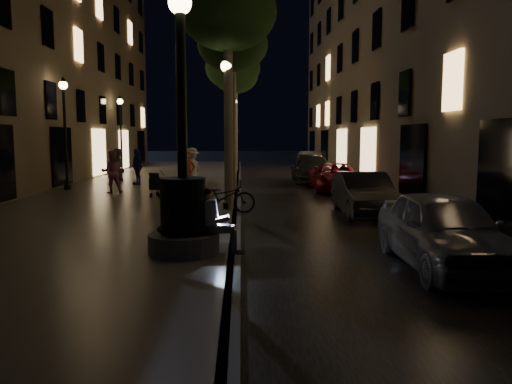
{
  "coord_description": "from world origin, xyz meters",
  "views": [
    {
      "loc": [
        0.14,
        -7.73,
        2.52
      ],
      "look_at": [
        0.46,
        3.0,
        1.3
      ],
      "focal_mm": 35.0,
      "sensor_mm": 36.0,
      "label": 1
    }
  ],
  "objects_px": {
    "stroller": "(158,184)",
    "pedestrian_blue": "(137,167)",
    "fountain_lamppost": "(183,203)",
    "bicycle": "(223,197)",
    "car_third": "(336,177)",
    "pedestrian_red": "(188,174)",
    "pedestrian_dark": "(118,165)",
    "lamp_curb_a": "(227,113)",
    "lamp_curb_b": "(232,120)",
    "car_rear": "(312,169)",
    "car_fifth": "(311,161)",
    "tree_second": "(233,45)",
    "car_front": "(444,230)",
    "car_second": "(364,194)",
    "pedestrian_white": "(192,169)",
    "tree_near": "(228,13)",
    "pedestrian_pink": "(112,172)",
    "lamp_left_b": "(65,119)",
    "tree_third": "(233,69)",
    "lamp_curb_c": "(234,124)",
    "seated_man_laptop": "(215,219)",
    "lamp_curb_d": "(235,127)",
    "tree_far": "(235,76)",
    "lamp_left_c": "(121,124)"
  },
  "relations": [
    {
      "from": "lamp_left_b",
      "to": "car_second",
      "type": "distance_m",
      "value": 13.26
    },
    {
      "from": "tree_third",
      "to": "tree_far",
      "type": "height_order",
      "value": "tree_far"
    },
    {
      "from": "pedestrian_red",
      "to": "pedestrian_dark",
      "type": "xyz_separation_m",
      "value": [
        -4.35,
        6.91,
        -0.03
      ]
    },
    {
      "from": "lamp_curb_d",
      "to": "lamp_curb_c",
      "type": "bearing_deg",
      "value": -90.0
    },
    {
      "from": "tree_third",
      "to": "car_rear",
      "type": "xyz_separation_m",
      "value": [
        4.3,
        -0.62,
        -5.4
      ]
    },
    {
      "from": "tree_near",
      "to": "pedestrian_pink",
      "type": "height_order",
      "value": "tree_near"
    },
    {
      "from": "pedestrian_pink",
      "to": "pedestrian_white",
      "type": "distance_m",
      "value": 3.28
    },
    {
      "from": "tree_third",
      "to": "car_front",
      "type": "bearing_deg",
      "value": -76.91
    },
    {
      "from": "stroller",
      "to": "lamp_curb_c",
      "type": "bearing_deg",
      "value": 93.16
    },
    {
      "from": "pedestrian_white",
      "to": "tree_second",
      "type": "bearing_deg",
      "value": 130.74
    },
    {
      "from": "tree_second",
      "to": "pedestrian_white",
      "type": "distance_m",
      "value": 5.54
    },
    {
      "from": "fountain_lamppost",
      "to": "car_front",
      "type": "xyz_separation_m",
      "value": [
        5.0,
        -0.5,
        -0.48
      ]
    },
    {
      "from": "pedestrian_red",
      "to": "pedestrian_white",
      "type": "xyz_separation_m",
      "value": [
        -0.1,
        2.36,
        0.04
      ]
    },
    {
      "from": "lamp_curb_a",
      "to": "pedestrian_red",
      "type": "bearing_deg",
      "value": 116.18
    },
    {
      "from": "car_fifth",
      "to": "bicycle",
      "type": "bearing_deg",
      "value": -106.75
    },
    {
      "from": "car_fifth",
      "to": "pedestrian_dark",
      "type": "relative_size",
      "value": 2.52
    },
    {
      "from": "pedestrian_blue",
      "to": "pedestrian_white",
      "type": "bearing_deg",
      "value": 14.1
    },
    {
      "from": "lamp_curb_d",
      "to": "pedestrian_red",
      "type": "xyz_separation_m",
      "value": [
        -1.58,
        -20.79,
        -2.17
      ]
    },
    {
      "from": "car_third",
      "to": "lamp_left_c",
      "type": "bearing_deg",
      "value": 144.2
    },
    {
      "from": "car_fifth",
      "to": "pedestrian_pink",
      "type": "xyz_separation_m",
      "value": [
        -10.28,
        -15.58,
        0.37
      ]
    },
    {
      "from": "seated_man_laptop",
      "to": "pedestrian_blue",
      "type": "relative_size",
      "value": 0.75
    },
    {
      "from": "bicycle",
      "to": "car_second",
      "type": "bearing_deg",
      "value": -83.48
    },
    {
      "from": "lamp_left_b",
      "to": "pedestrian_blue",
      "type": "xyz_separation_m",
      "value": [
        2.59,
        2.08,
        -2.17
      ]
    },
    {
      "from": "pedestrian_white",
      "to": "car_fifth",
      "type": "bearing_deg",
      "value": -179.17
    },
    {
      "from": "pedestrian_red",
      "to": "pedestrian_white",
      "type": "distance_m",
      "value": 2.36
    },
    {
      "from": "tree_near",
      "to": "lamp_curb_b",
      "type": "xyz_separation_m",
      "value": [
        -0.05,
        8.0,
        -3.0
      ]
    },
    {
      "from": "lamp_curb_a",
      "to": "lamp_curb_b",
      "type": "height_order",
      "value": "same"
    },
    {
      "from": "lamp_curb_c",
      "to": "pedestrian_white",
      "type": "distance_m",
      "value": 10.78
    },
    {
      "from": "fountain_lamppost",
      "to": "bicycle",
      "type": "bearing_deg",
      "value": 83.26
    },
    {
      "from": "seated_man_laptop",
      "to": "lamp_left_c",
      "type": "xyz_separation_m",
      "value": [
        -7.01,
        22.0,
        2.34
      ]
    },
    {
      "from": "tree_second",
      "to": "pedestrian_dark",
      "type": "xyz_separation_m",
      "value": [
        -6.03,
        4.13,
        -5.29
      ]
    },
    {
      "from": "lamp_curb_c",
      "to": "pedestrian_white",
      "type": "bearing_deg",
      "value": -99.13
    },
    {
      "from": "lamp_curb_d",
      "to": "tree_far",
      "type": "bearing_deg",
      "value": -89.24
    },
    {
      "from": "stroller",
      "to": "car_front",
      "type": "relative_size",
      "value": 0.24
    },
    {
      "from": "tree_third",
      "to": "lamp_curb_a",
      "type": "distance_m",
      "value": 12.35
    },
    {
      "from": "car_second",
      "to": "pedestrian_white",
      "type": "relative_size",
      "value": 2.29
    },
    {
      "from": "lamp_curb_d",
      "to": "stroller",
      "type": "relative_size",
      "value": 4.64
    },
    {
      "from": "lamp_curb_c",
      "to": "car_third",
      "type": "xyz_separation_m",
      "value": [
        4.77,
        -9.19,
        -2.6
      ]
    },
    {
      "from": "car_fifth",
      "to": "lamp_curb_b",
      "type": "bearing_deg",
      "value": -116.28
    },
    {
      "from": "lamp_left_b",
      "to": "car_front",
      "type": "xyz_separation_m",
      "value": [
        11.4,
        -12.5,
        -2.5
      ]
    },
    {
      "from": "pedestrian_red",
      "to": "car_rear",
      "type": "bearing_deg",
      "value": 18.11
    },
    {
      "from": "stroller",
      "to": "pedestrian_blue",
      "type": "height_order",
      "value": "pedestrian_blue"
    },
    {
      "from": "car_front",
      "to": "pedestrian_red",
      "type": "height_order",
      "value": "pedestrian_red"
    },
    {
      "from": "car_rear",
      "to": "car_fifth",
      "type": "distance_m",
      "value": 8.8
    },
    {
      "from": "lamp_left_c",
      "to": "pedestrian_blue",
      "type": "distance_m",
      "value": 8.62
    },
    {
      "from": "lamp_left_b",
      "to": "car_rear",
      "type": "relative_size",
      "value": 0.95
    },
    {
      "from": "car_third",
      "to": "pedestrian_blue",
      "type": "distance_m",
      "value": 9.37
    },
    {
      "from": "bicycle",
      "to": "pedestrian_blue",
      "type": "bearing_deg",
      "value": 24.15
    },
    {
      "from": "seated_man_laptop",
      "to": "lamp_left_b",
      "type": "xyz_separation_m",
      "value": [
        -7.01,
        12.0,
        2.34
      ]
    },
    {
      "from": "stroller",
      "to": "car_third",
      "type": "xyz_separation_m",
      "value": [
        7.47,
        3.68,
        -0.08
      ]
    }
  ]
}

